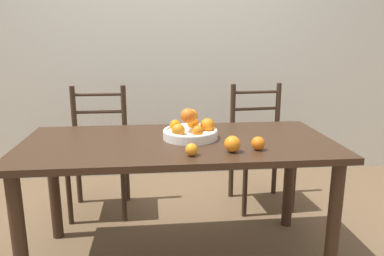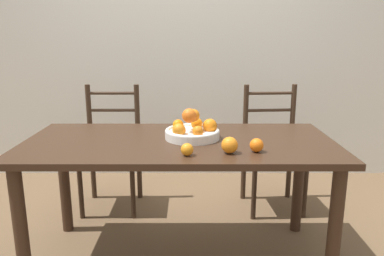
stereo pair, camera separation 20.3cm
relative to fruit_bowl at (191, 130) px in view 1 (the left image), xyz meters
name	(u,v)px [view 1 (the left image)]	position (x,y,z in m)	size (l,w,h in m)	color
wall_back	(167,37)	(-0.07, 1.43, 0.51)	(8.00, 0.06, 2.60)	silver
dining_table	(178,157)	(-0.07, -0.04, -0.15)	(1.74, 0.82, 0.74)	#382316
fruit_bowl	(191,130)	(0.00, 0.00, 0.00)	(0.31, 0.31, 0.18)	white
orange_loose_0	(192,150)	(-0.03, -0.32, -0.02)	(0.06, 0.06, 0.06)	orange
orange_loose_1	(258,143)	(0.32, -0.26, -0.02)	(0.07, 0.07, 0.07)	orange
orange_loose_2	(232,144)	(0.18, -0.28, -0.01)	(0.08, 0.08, 0.08)	orange
chair_left	(99,151)	(-0.63, 0.69, -0.32)	(0.42, 0.40, 0.94)	#382619
chair_right	(260,147)	(0.62, 0.69, -0.32)	(0.45, 0.43, 0.94)	#382619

